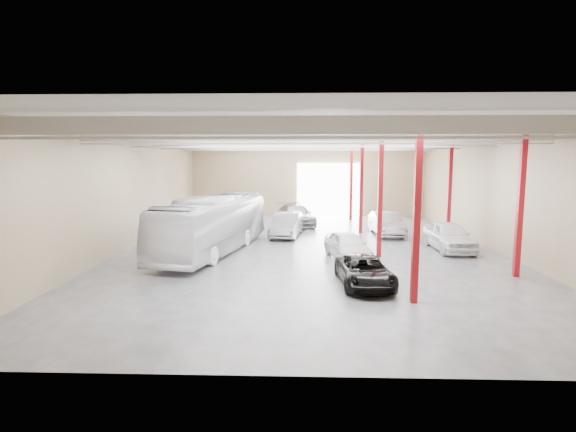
# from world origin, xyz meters

# --- Properties ---
(depot_shell) EXTENTS (22.12, 32.12, 7.06)m
(depot_shell) POSITION_xyz_m (0.13, 0.48, 4.98)
(depot_shell) COLOR #3F3E43
(depot_shell) RESTS_ON ground
(coach_bus) EXTENTS (5.01, 12.12, 3.29)m
(coach_bus) POSITION_xyz_m (-5.67, -1.06, 1.64)
(coach_bus) COLOR silver
(coach_bus) RESTS_ON ground
(black_sedan) EXTENTS (2.41, 4.69, 1.27)m
(black_sedan) POSITION_xyz_m (2.22, -7.76, 0.63)
(black_sedan) COLOR black
(black_sedan) RESTS_ON ground
(car_row_a) EXTENTS (2.72, 4.69, 1.50)m
(car_row_a) POSITION_xyz_m (2.01, -2.56, 0.75)
(car_row_a) COLOR silver
(car_row_a) RESTS_ON ground
(car_row_b) EXTENTS (2.44, 5.22, 1.66)m
(car_row_b) POSITION_xyz_m (-1.58, 4.50, 0.83)
(car_row_b) COLOR #9F9FA3
(car_row_b) RESTS_ON ground
(car_row_c) EXTENTS (3.68, 6.16, 1.67)m
(car_row_c) POSITION_xyz_m (-1.02, 9.70, 0.84)
(car_row_c) COLOR slate
(car_row_c) RESTS_ON ground
(car_right_near) EXTENTS (2.01, 5.08, 1.64)m
(car_right_near) POSITION_xyz_m (5.55, 5.20, 0.82)
(car_right_near) COLOR #9FA0A4
(car_right_near) RESTS_ON ground
(car_right_far) EXTENTS (2.23, 5.10, 1.71)m
(car_right_far) POSITION_xyz_m (8.30, 0.00, 0.86)
(car_right_far) COLOR white
(car_right_far) RESTS_ON ground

